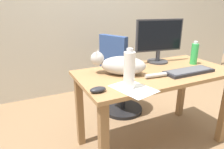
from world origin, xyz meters
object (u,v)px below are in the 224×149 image
computer_mouse (98,90)px  water_bottle (129,70)px  office_chair (121,80)px  monitor (159,39)px  keyboard (189,71)px  spray_bottle (194,54)px  cat (120,65)px

computer_mouse → water_bottle: size_ratio=0.40×
computer_mouse → water_bottle: (0.22, -0.03, 0.11)m
office_chair → computer_mouse: 1.09m
monitor → keyboard: monitor is taller
office_chair → computer_mouse: office_chair is taller
office_chair → water_bottle: 1.04m
water_bottle → spray_bottle: 0.89m
monitor → spray_bottle: 0.36m
spray_bottle → office_chair: bearing=126.4°
computer_mouse → spray_bottle: size_ratio=0.50×
monitor → cat: bearing=-161.9°
monitor → keyboard: 0.44m
office_chair → monitor: bearing=-66.0°
water_bottle → spray_bottle: (0.86, 0.25, -0.03)m
monitor → spray_bottle: size_ratio=2.18×
monitor → spray_bottle: monitor is taller
office_chair → cat: 0.77m
keyboard → computer_mouse: bearing=-177.5°
cat → spray_bottle: spray_bottle is taller
keyboard → computer_mouse: size_ratio=4.00×
cat → computer_mouse: size_ratio=4.67×
office_chair → keyboard: bearing=-74.9°
office_chair → monitor: (0.19, -0.42, 0.53)m
office_chair → monitor: monitor is taller
cat → computer_mouse: bearing=-139.6°
office_chair → water_bottle: (-0.40, -0.86, 0.43)m
cat → computer_mouse: 0.40m
keyboard → spray_bottle: (0.24, 0.18, 0.09)m
office_chair → keyboard: 0.89m
spray_bottle → computer_mouse: bearing=-168.4°
computer_mouse → water_bottle: water_bottle is taller
cat → office_chair: bearing=61.5°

